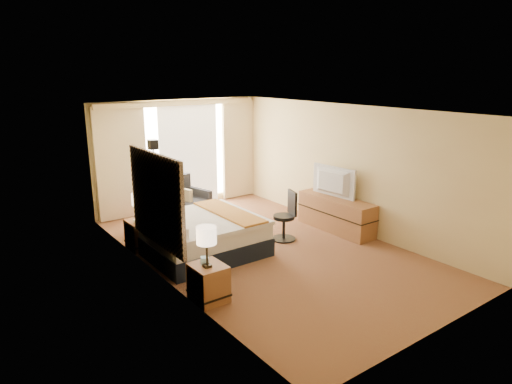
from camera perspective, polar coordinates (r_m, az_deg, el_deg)
floor at (r=8.64m, az=1.31°, el=-7.16°), size 4.20×7.00×0.02m
ceiling at (r=8.03m, az=1.43°, el=10.29°), size 4.20×7.00×0.02m
wall_back at (r=11.16m, az=-9.69°, el=4.68°), size 4.20×0.02×2.60m
wall_front at (r=5.98m, az=22.36°, el=-5.30°), size 4.20×0.02×2.60m
wall_left at (r=7.19m, az=-12.01°, el=-1.14°), size 0.02×7.00×2.60m
wall_right at (r=9.63m, az=11.33°, el=2.98°), size 0.02×7.00×2.60m
headboard at (r=7.39m, az=-12.37°, el=-0.89°), size 0.06×1.85×1.50m
nightstand_left at (r=6.78m, az=-5.96°, el=-11.20°), size 0.45×0.52×0.55m
nightstand_right at (r=8.87m, az=-14.22°, el=-5.14°), size 0.45×0.52×0.55m
media_dresser at (r=9.68m, az=9.96°, el=-2.72°), size 0.50×1.80×0.70m
window at (r=11.24m, az=-8.49°, el=4.91°), size 2.30×0.02×2.30m
curtains at (r=11.04m, az=-9.47°, el=5.15°), size 4.12×0.19×2.56m
bed at (r=8.40m, az=-6.78°, el=-5.37°), size 1.96×1.80×0.95m
loveseat at (r=10.22m, az=-10.25°, el=-1.99°), size 1.67×1.14×0.95m
floor_lamp at (r=9.60m, az=-12.60°, el=3.12°), size 0.24×0.24×1.90m
desk_chair at (r=9.01m, az=3.82°, el=-3.29°), size 0.49×0.48×0.98m
lamp_left at (r=6.42m, az=-6.23°, el=-5.52°), size 0.29×0.29×0.60m
lamp_right at (r=8.60m, az=-14.46°, el=-0.95°), size 0.26×0.26×0.54m
tissue_box at (r=6.69m, az=-6.44°, el=-8.49°), size 0.15×0.15×0.10m
telephone at (r=8.64m, az=-13.57°, el=-3.47°), size 0.19×0.15×0.07m
television at (r=9.57m, az=9.28°, el=1.24°), size 0.23×1.10×0.63m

